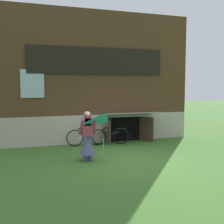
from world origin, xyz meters
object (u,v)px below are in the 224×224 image
(person, at_px, (87,140))
(bicycle_black, at_px, (110,136))
(bicycle_silver, at_px, (86,137))
(kite, at_px, (105,125))

(person, bearing_deg, bicycle_black, 63.91)
(bicycle_black, xyz_separation_m, bicycle_silver, (-1.02, 0.02, 0.01))
(bicycle_silver, bearing_deg, person, -99.02)
(person, xyz_separation_m, kite, (0.43, -0.52, 0.55))
(bicycle_black, bearing_deg, bicycle_silver, -168.06)
(person, relative_size, bicycle_black, 1.05)
(bicycle_silver, bearing_deg, kite, -88.07)
(person, bearing_deg, kite, -42.22)
(bicycle_black, distance_m, bicycle_silver, 1.02)
(kite, distance_m, bicycle_silver, 2.96)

